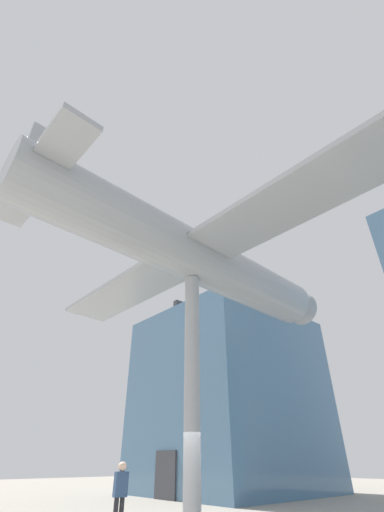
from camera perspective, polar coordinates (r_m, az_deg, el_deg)
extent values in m
cube|color=slate|center=(26.27, 6.37, -22.70)|extent=(9.91, 10.92, 10.99)
cube|color=#383A3F|center=(27.69, 5.67, -10.76)|extent=(0.36, 10.37, 0.60)
cube|color=#383A3F|center=(22.29, -4.45, -32.54)|extent=(1.80, 0.12, 2.30)
cylinder|color=#999EA3|center=(11.27, 0.00, -20.97)|extent=(0.50, 0.50, 7.49)
cylinder|color=#93999E|center=(12.95, 0.00, 0.00)|extent=(2.34, 13.50, 1.92)
cube|color=#93999E|center=(12.95, 0.00, 0.00)|extent=(16.77, 2.75, 0.18)
cube|color=#93999E|center=(10.72, -24.32, 11.86)|extent=(5.38, 1.17, 0.18)
cube|color=#93999E|center=(11.33, -23.28, 15.38)|extent=(0.21, 1.11, 1.78)
cone|color=#93999E|center=(18.15, 17.07, -8.04)|extent=(1.66, 1.06, 1.63)
sphere|color=black|center=(18.71, 18.18, -8.54)|extent=(0.44, 0.44, 0.44)
cube|color=navy|center=(12.75, -11.77, -33.19)|extent=(0.28, 0.43, 0.66)
sphere|color=beige|center=(12.74, -11.52, -31.13)|extent=(0.27, 0.27, 0.27)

